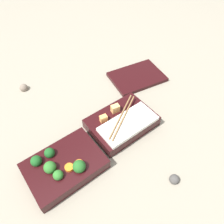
{
  "coord_description": "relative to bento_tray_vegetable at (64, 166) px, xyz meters",
  "views": [
    {
      "loc": [
        -0.17,
        -0.32,
        0.57
      ],
      "look_at": [
        0.11,
        0.05,
        0.04
      ],
      "focal_mm": 35.0,
      "sensor_mm": 36.0,
      "label": 1
    }
  ],
  "objects": [
    {
      "name": "bento_tray_rice",
      "position": [
        0.22,
        0.02,
        0.0
      ],
      "size": [
        0.21,
        0.15,
        0.06
      ],
      "color": "black",
      "rests_on": "ground_plane"
    },
    {
      "name": "pebble_1",
      "position": [
        0.04,
        0.38,
        -0.01
      ],
      "size": [
        0.03,
        0.03,
        0.03
      ],
      "primitive_type": "sphere",
      "color": "#7A6B5B",
      "rests_on": "ground_plane"
    },
    {
      "name": "pebble_2",
      "position": [
        0.22,
        -0.21,
        -0.01
      ],
      "size": [
        0.03,
        0.03,
        0.03
      ],
      "primitive_type": "sphere",
      "color": "#474442",
      "rests_on": "ground_plane"
    },
    {
      "name": "bento_tray_vegetable",
      "position": [
        0.0,
        0.0,
        0.0
      ],
      "size": [
        0.21,
        0.15,
        0.06
      ],
      "color": "black",
      "rests_on": "ground_plane"
    },
    {
      "name": "bento_lid",
      "position": [
        0.42,
        0.17,
        -0.01
      ],
      "size": [
        0.23,
        0.18,
        0.01
      ],
      "primitive_type": "cube",
      "rotation": [
        0.0,
        0.0,
        -0.19
      ],
      "color": "black",
      "rests_on": "ground_plane"
    },
    {
      "name": "ground_plane",
      "position": [
        0.1,
        0.02,
        -0.02
      ],
      "size": [
        3.0,
        3.0,
        0.0
      ],
      "primitive_type": "plane",
      "color": "gray"
    }
  ]
}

